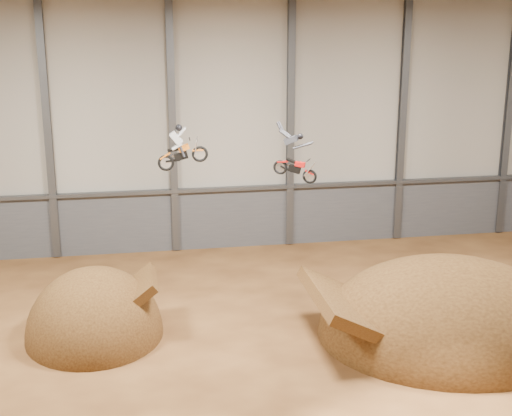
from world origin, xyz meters
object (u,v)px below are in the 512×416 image
Objects in this scene: takeoff_ramp at (95,334)px; fmx_rider_b at (294,153)px; fmx_rider_a at (184,143)px; landing_ramp at (447,334)px.

takeoff_ramp is 2.67× the size of fmx_rider_b.
fmx_rider_a is 0.88× the size of fmx_rider_b.
fmx_rider_a is at bearing 23.78° from takeoff_ramp.
takeoff_ramp is 11.49m from fmx_rider_b.
fmx_rider_a is (4.17, 1.84, 7.84)m from takeoff_ramp.
fmx_rider_b is (-6.41, 2.00, 7.73)m from landing_ramp.
landing_ramp is at bearing -19.35° from fmx_rider_a.
fmx_rider_b is at bearing 162.67° from landing_ramp.
fmx_rider_a is at bearing 157.86° from landing_ramp.
landing_ramp is 4.45× the size of fmx_rider_b.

